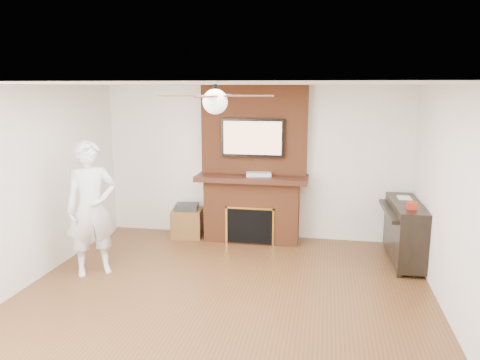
% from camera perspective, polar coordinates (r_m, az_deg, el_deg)
% --- Properties ---
extents(room_shell, '(5.36, 5.86, 2.86)m').
position_cam_1_polar(room_shell, '(5.05, -2.92, -2.71)').
color(room_shell, '#523118').
rests_on(room_shell, ground).
extents(fireplace, '(1.78, 0.64, 2.50)m').
position_cam_1_polar(fireplace, '(7.55, 1.58, 0.03)').
color(fireplace, brown).
rests_on(fireplace, ground).
extents(tv, '(1.00, 0.08, 0.60)m').
position_cam_1_polar(tv, '(7.40, 1.56, 5.17)').
color(tv, black).
rests_on(tv, fireplace).
extents(ceiling_fan, '(1.21, 1.21, 0.31)m').
position_cam_1_polar(ceiling_fan, '(4.90, -3.05, 9.64)').
color(ceiling_fan, black).
rests_on(ceiling_fan, room_shell).
extents(person, '(0.79, 0.74, 1.79)m').
position_cam_1_polar(person, '(6.47, -17.63, -3.33)').
color(person, silver).
rests_on(person, ground).
extents(side_table, '(0.54, 0.54, 0.56)m').
position_cam_1_polar(side_table, '(7.90, -6.45, -5.03)').
color(side_table, brown).
rests_on(side_table, ground).
extents(piano, '(0.53, 1.34, 0.96)m').
position_cam_1_polar(piano, '(7.09, 19.42, -5.78)').
color(piano, black).
rests_on(piano, ground).
extents(cable_box, '(0.43, 0.29, 0.06)m').
position_cam_1_polar(cable_box, '(7.42, 2.29, 0.72)').
color(cable_box, silver).
rests_on(cable_box, fireplace).
extents(candle_orange, '(0.08, 0.08, 0.13)m').
position_cam_1_polar(candle_orange, '(7.61, -0.25, -7.13)').
color(candle_orange, orange).
rests_on(candle_orange, ground).
extents(candle_green, '(0.07, 0.07, 0.10)m').
position_cam_1_polar(candle_green, '(7.57, 1.41, -7.33)').
color(candle_green, '#357A31').
rests_on(candle_green, ground).
extents(candle_cream, '(0.08, 0.08, 0.10)m').
position_cam_1_polar(candle_cream, '(7.59, 1.83, -7.28)').
color(candle_cream, beige).
rests_on(candle_cream, ground).
extents(candle_blue, '(0.06, 0.06, 0.08)m').
position_cam_1_polar(candle_blue, '(7.62, 2.19, -7.31)').
color(candle_blue, teal).
rests_on(candle_blue, ground).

